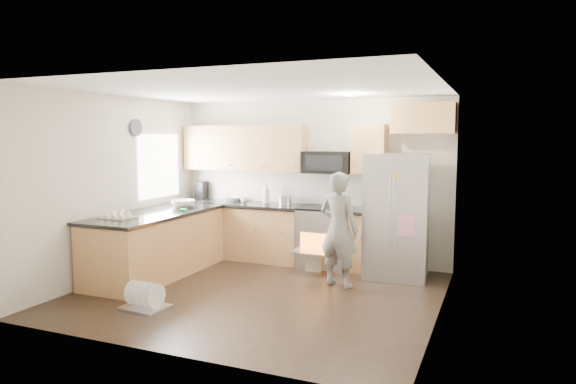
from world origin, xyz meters
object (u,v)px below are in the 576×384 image
at_px(person, 339,229).
at_px(dish_rack, 145,301).
at_px(stove_range, 325,223).
at_px(refrigerator, 397,216).

relative_size(person, dish_rack, 2.81).
distance_m(stove_range, dish_rack, 3.09).
xyz_separation_m(stove_range, dish_rack, (-1.31, -2.73, -0.59)).
bearing_deg(person, stove_range, -48.41).
height_order(person, dish_rack, person).
relative_size(stove_range, dish_rack, 3.24).
bearing_deg(refrigerator, dish_rack, -138.71).
xyz_separation_m(person, dish_rack, (-1.83, -1.78, -0.69)).
xyz_separation_m(refrigerator, dish_rack, (-2.46, -2.49, -0.81)).
bearing_deg(dish_rack, stove_range, 64.27).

